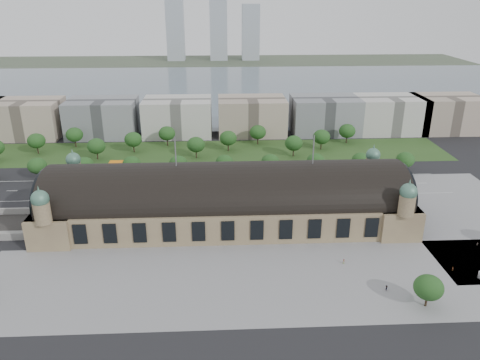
{
  "coord_description": "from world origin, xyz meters",
  "views": [
    {
      "loc": [
        -2.96,
        -176.35,
        90.08
      ],
      "look_at": [
        6.14,
        12.2,
        14.0
      ],
      "focal_mm": 35.0,
      "sensor_mm": 36.0,
      "label": 1
    }
  ],
  "objects_px": {
    "parked_car_6": "(171,197)",
    "traffic_car_3": "(140,179)",
    "traffic_car_1": "(45,185)",
    "parked_car_5": "(156,200)",
    "parked_car_1": "(57,201)",
    "pedestrian_4": "(386,288)",
    "parked_car_3": "(104,202)",
    "petrol_station": "(125,164)",
    "traffic_car_6": "(370,186)",
    "pedestrian_2": "(477,244)",
    "bus_east": "(287,189)",
    "pedestrian_0": "(344,262)",
    "bus_mid": "(267,192)",
    "traffic_car_2": "(113,190)",
    "parked_car_4": "(135,199)",
    "pedestrian_1": "(453,269)",
    "traffic_car_4": "(207,188)",
    "parked_car_2": "(133,202)",
    "bus_west": "(202,193)",
    "traffic_car_5": "(316,176)",
    "parked_car_0": "(53,200)"
  },
  "relations": [
    {
      "from": "bus_east",
      "to": "bus_mid",
      "type": "bearing_deg",
      "value": 109.23
    },
    {
      "from": "traffic_car_2",
      "to": "pedestrian_0",
      "type": "relative_size",
      "value": 2.84
    },
    {
      "from": "parked_car_0",
      "to": "parked_car_5",
      "type": "distance_m",
      "value": 47.91
    },
    {
      "from": "parked_car_3",
      "to": "pedestrian_2",
      "type": "bearing_deg",
      "value": 52.04
    },
    {
      "from": "traffic_car_2",
      "to": "traffic_car_6",
      "type": "bearing_deg",
      "value": 93.08
    },
    {
      "from": "parked_car_3",
      "to": "bus_mid",
      "type": "distance_m",
      "value": 75.73
    },
    {
      "from": "petrol_station",
      "to": "traffic_car_6",
      "type": "xyz_separation_m",
      "value": [
        125.51,
        -31.63,
        -2.12
      ]
    },
    {
      "from": "bus_west",
      "to": "parked_car_3",
      "type": "bearing_deg",
      "value": 101.43
    },
    {
      "from": "traffic_car_1",
      "to": "bus_west",
      "type": "height_order",
      "value": "bus_west"
    },
    {
      "from": "traffic_car_3",
      "to": "traffic_car_5",
      "type": "height_order",
      "value": "traffic_car_5"
    },
    {
      "from": "traffic_car_6",
      "to": "pedestrian_2",
      "type": "bearing_deg",
      "value": 28.23
    },
    {
      "from": "parked_car_4",
      "to": "pedestrian_4",
      "type": "bearing_deg",
      "value": 21.88
    },
    {
      "from": "parked_car_1",
      "to": "bus_mid",
      "type": "relative_size",
      "value": 0.43
    },
    {
      "from": "petrol_station",
      "to": "bus_east",
      "type": "bearing_deg",
      "value": -22.73
    },
    {
      "from": "parked_car_0",
      "to": "pedestrian_4",
      "type": "bearing_deg",
      "value": 39.12
    },
    {
      "from": "parked_car_6",
      "to": "pedestrian_4",
      "type": "distance_m",
      "value": 107.92
    },
    {
      "from": "traffic_car_5",
      "to": "bus_west",
      "type": "xyz_separation_m",
      "value": [
        -59.07,
        -20.49,
        0.67
      ]
    },
    {
      "from": "traffic_car_3",
      "to": "parked_car_3",
      "type": "bearing_deg",
      "value": 158.67
    },
    {
      "from": "traffic_car_6",
      "to": "pedestrian_2",
      "type": "height_order",
      "value": "pedestrian_2"
    },
    {
      "from": "parked_car_4",
      "to": "parked_car_5",
      "type": "xyz_separation_m",
      "value": [
        9.93,
        -1.76,
        -0.02
      ]
    },
    {
      "from": "bus_mid",
      "to": "pedestrian_4",
      "type": "height_order",
      "value": "bus_mid"
    },
    {
      "from": "bus_east",
      "to": "pedestrian_4",
      "type": "distance_m",
      "value": 84.4
    },
    {
      "from": "traffic_car_3",
      "to": "traffic_car_6",
      "type": "height_order",
      "value": "traffic_car_6"
    },
    {
      "from": "parked_car_1",
      "to": "pedestrian_2",
      "type": "xyz_separation_m",
      "value": [
        172.6,
        -47.78,
        0.12
      ]
    },
    {
      "from": "parked_car_3",
      "to": "pedestrian_4",
      "type": "xyz_separation_m",
      "value": [
        106.24,
        -72.5,
        0.31
      ]
    },
    {
      "from": "parked_car_4",
      "to": "pedestrian_4",
      "type": "relative_size",
      "value": 2.52
    },
    {
      "from": "parked_car_1",
      "to": "bus_west",
      "type": "height_order",
      "value": "bus_west"
    },
    {
      "from": "petrol_station",
      "to": "traffic_car_2",
      "type": "xyz_separation_m",
      "value": [
        -0.52,
        -30.43,
        -2.22
      ]
    },
    {
      "from": "parked_car_2",
      "to": "parked_car_3",
      "type": "height_order",
      "value": "parked_car_2"
    },
    {
      "from": "traffic_car_1",
      "to": "parked_car_5",
      "type": "xyz_separation_m",
      "value": [
        57.89,
        -21.21,
        0.04
      ]
    },
    {
      "from": "parked_car_1",
      "to": "pedestrian_4",
      "type": "height_order",
      "value": "pedestrian_4"
    },
    {
      "from": "parked_car_4",
      "to": "pedestrian_1",
      "type": "xyz_separation_m",
      "value": [
        119.52,
        -65.47,
        0.06
      ]
    },
    {
      "from": "bus_east",
      "to": "petrol_station",
      "type": "bearing_deg",
      "value": 68.18
    },
    {
      "from": "bus_east",
      "to": "pedestrian_0",
      "type": "distance_m",
      "value": 66.1
    },
    {
      "from": "parked_car_4",
      "to": "parked_car_5",
      "type": "distance_m",
      "value": 10.08
    },
    {
      "from": "bus_east",
      "to": "pedestrian_2",
      "type": "relative_size",
      "value": 6.64
    },
    {
      "from": "pedestrian_2",
      "to": "parked_car_4",
      "type": "bearing_deg",
      "value": 69.2
    },
    {
      "from": "parked_car_6",
      "to": "traffic_car_3",
      "type": "bearing_deg",
      "value": -168.74
    },
    {
      "from": "parked_car_6",
      "to": "pedestrian_0",
      "type": "xyz_separation_m",
      "value": [
        66.44,
        -59.87,
        0.11
      ]
    },
    {
      "from": "petrol_station",
      "to": "parked_car_6",
      "type": "height_order",
      "value": "petrol_station"
    },
    {
      "from": "parked_car_2",
      "to": "pedestrian_2",
      "type": "bearing_deg",
      "value": 32.93
    },
    {
      "from": "traffic_car_3",
      "to": "parked_car_2",
      "type": "relative_size",
      "value": 0.98
    },
    {
      "from": "traffic_car_4",
      "to": "bus_east",
      "type": "relative_size",
      "value": 0.33
    },
    {
      "from": "traffic_car_1",
      "to": "traffic_car_6",
      "type": "bearing_deg",
      "value": -91.82
    },
    {
      "from": "traffic_car_4",
      "to": "parked_car_2",
      "type": "xyz_separation_m",
      "value": [
        -34.06,
        -14.47,
        0.08
      ]
    },
    {
      "from": "bus_west",
      "to": "pedestrian_1",
      "type": "distance_m",
      "value": 112.6
    },
    {
      "from": "traffic_car_6",
      "to": "parked_car_5",
      "type": "relative_size",
      "value": 1.04
    },
    {
      "from": "parked_car_4",
      "to": "parked_car_6",
      "type": "distance_m",
      "value": 16.53
    },
    {
      "from": "pedestrian_0",
      "to": "parked_car_5",
      "type": "bearing_deg",
      "value": 149.67
    },
    {
      "from": "traffic_car_5",
      "to": "parked_car_0",
      "type": "xyz_separation_m",
      "value": [
        -127.94,
        -24.38,
        -0.05
      ]
    }
  ]
}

